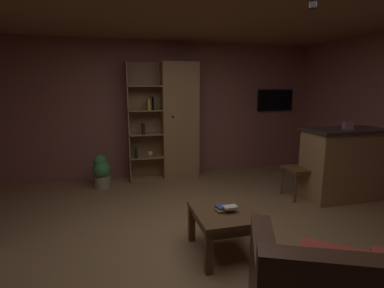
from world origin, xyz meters
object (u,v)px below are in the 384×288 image
object	(u,v)px
dining_chair	(305,164)
wall_mounted_tv	(275,100)
kitchen_bar_counter	(351,163)
potted_floor_plant	(101,171)
table_book_2	(230,207)
bookshelf_cabinet	(175,122)
table_book_1	(222,207)
table_book_0	(222,211)
tissue_box	(348,126)
coffee_table	(225,219)

from	to	relation	value
dining_chair	wall_mounted_tv	distance (m)	2.05
kitchen_bar_counter	potted_floor_plant	xyz separation A→B (m)	(-3.78, 1.42, -0.26)
table_book_2	dining_chair	world-z (taller)	dining_chair
bookshelf_cabinet	table_book_1	size ratio (longest dim) A/B	18.31
table_book_0	table_book_2	size ratio (longest dim) A/B	0.80
dining_chair	bookshelf_cabinet	bearing A→B (deg)	137.67
bookshelf_cabinet	dining_chair	distance (m)	2.39
table_book_1	tissue_box	bearing A→B (deg)	21.19
kitchen_bar_counter	tissue_box	world-z (taller)	tissue_box
table_book_1	table_book_2	bearing A→B (deg)	-54.55
dining_chair	wall_mounted_tv	bearing A→B (deg)	75.03
tissue_box	table_book_1	world-z (taller)	tissue_box
kitchen_bar_counter	coffee_table	bearing A→B (deg)	-158.07
kitchen_bar_counter	wall_mounted_tv	distance (m)	2.16
coffee_table	bookshelf_cabinet	bearing A→B (deg)	89.06
dining_chair	wall_mounted_tv	size ratio (longest dim) A/B	1.16
coffee_table	table_book_2	bearing A→B (deg)	-52.16
table_book_1	dining_chair	size ratio (longest dim) A/B	0.13
table_book_0	table_book_2	xyz separation A→B (m)	(0.08, -0.03, 0.04)
bookshelf_cabinet	potted_floor_plant	xyz separation A→B (m)	(-1.35, -0.32, -0.78)
wall_mounted_tv	tissue_box	bearing A→B (deg)	-89.48
bookshelf_cabinet	wall_mounted_tv	bearing A→B (deg)	5.48
bookshelf_cabinet	potted_floor_plant	distance (m)	1.59
tissue_box	potted_floor_plant	xyz separation A→B (m)	(-3.57, 1.50, -0.85)
table_book_2	table_book_0	bearing A→B (deg)	156.85
kitchen_bar_counter	wall_mounted_tv	bearing A→B (deg)	96.64
coffee_table	table_book_0	size ratio (longest dim) A/B	6.34
coffee_table	table_book_0	bearing A→B (deg)	-158.12
tissue_box	coffee_table	distance (m)	2.56
table_book_0	dining_chair	xyz separation A→B (m)	(1.81, 1.19, 0.06)
table_book_1	potted_floor_plant	bearing A→B (deg)	118.40
table_book_0	tissue_box	bearing A→B (deg)	21.97
kitchen_bar_counter	table_book_1	bearing A→B (deg)	-158.78
table_book_1	table_book_2	distance (m)	0.10
tissue_box	table_book_1	bearing A→B (deg)	-158.81
kitchen_bar_counter	table_book_2	xyz separation A→B (m)	(-2.43, -1.04, -0.04)
table_book_0	table_book_2	world-z (taller)	table_book_2
potted_floor_plant	table_book_2	bearing A→B (deg)	-61.36
potted_floor_plant	tissue_box	bearing A→B (deg)	-22.87
table_book_0	wall_mounted_tv	distance (m)	3.86
table_book_0	dining_chair	world-z (taller)	dining_chair
kitchen_bar_counter	tissue_box	size ratio (longest dim) A/B	12.71
table_book_2	potted_floor_plant	world-z (taller)	potted_floor_plant
bookshelf_cabinet	table_book_2	bearing A→B (deg)	-90.12
table_book_0	kitchen_bar_counter	bearing A→B (deg)	21.93
table_book_2	dining_chair	bearing A→B (deg)	35.27
table_book_1	potted_floor_plant	distance (m)	2.72
table_book_2	kitchen_bar_counter	bearing A→B (deg)	23.26
bookshelf_cabinet	table_book_0	world-z (taller)	bookshelf_cabinet
bookshelf_cabinet	table_book_2	xyz separation A→B (m)	(-0.01, -2.79, -0.56)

